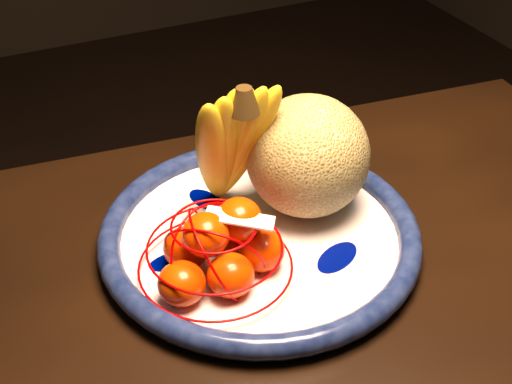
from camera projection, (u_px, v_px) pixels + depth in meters
name	position (u px, v px, depth m)	size (l,w,h in m)	color
fruit_bowl	(260.00, 235.00, 0.82)	(0.37, 0.37, 0.03)	white
cantaloupe	(308.00, 156.00, 0.83)	(0.15, 0.15, 0.15)	olive
banana_bunch	(229.00, 141.00, 0.80)	(0.13, 0.12, 0.20)	gold
mandarin_bag	(219.00, 250.00, 0.75)	(0.17, 0.17, 0.11)	#FF4604
price_tag	(240.00, 218.00, 0.73)	(0.07, 0.03, 0.00)	white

